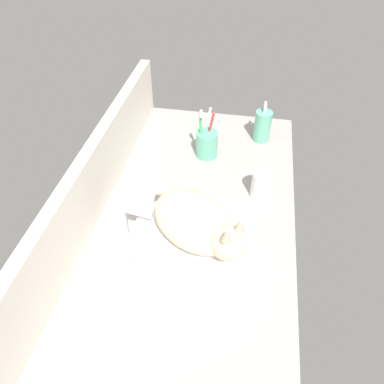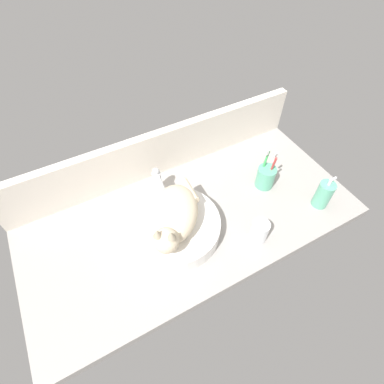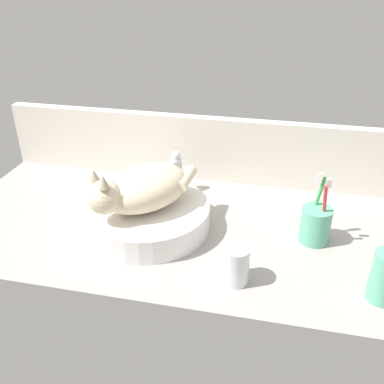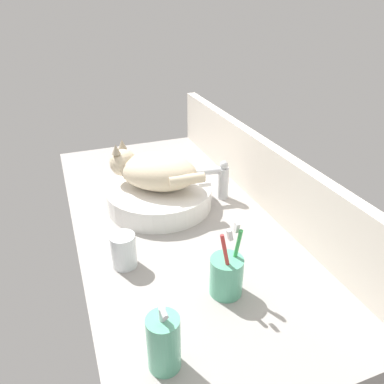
{
  "view_description": "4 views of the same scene",
  "coord_description": "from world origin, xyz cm",
  "px_view_note": "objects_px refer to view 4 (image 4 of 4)",
  "views": [
    {
      "loc": [
        -73.62,
        -13.98,
        82.99
      ],
      "look_at": [
        4.95,
        -0.07,
        9.39
      ],
      "focal_mm": 35.0,
      "sensor_mm": 36.0,
      "label": 1
    },
    {
      "loc": [
        -31.87,
        -59.46,
        98.02
      ],
      "look_at": [
        2.8,
        4.41,
        9.31
      ],
      "focal_mm": 28.0,
      "sensor_mm": 36.0,
      "label": 2
    },
    {
      "loc": [
        24.32,
        -96.29,
        65.19
      ],
      "look_at": [
        2.38,
        3.91,
        8.42
      ],
      "focal_mm": 40.0,
      "sensor_mm": 36.0,
      "label": 3
    },
    {
      "loc": [
        94.73,
        -30.9,
        63.02
      ],
      "look_at": [
        1.49,
        4.5,
        8.54
      ],
      "focal_mm": 35.0,
      "sensor_mm": 36.0,
      "label": 4
    }
  ],
  "objects_px": {
    "sink_basin": "(159,196)",
    "faucet": "(220,179)",
    "cat": "(154,170)",
    "toothbrush_cup": "(228,275)",
    "water_glass": "(124,252)",
    "soap_dispenser": "(164,343)"
  },
  "relations": [
    {
      "from": "soap_dispenser",
      "to": "water_glass",
      "type": "distance_m",
      "value": 0.32
    },
    {
      "from": "sink_basin",
      "to": "toothbrush_cup",
      "type": "relative_size",
      "value": 1.82
    },
    {
      "from": "soap_dispenser",
      "to": "water_glass",
      "type": "xyz_separation_m",
      "value": [
        -0.32,
        -0.01,
        -0.02
      ]
    },
    {
      "from": "faucet",
      "to": "water_glass",
      "type": "bearing_deg",
      "value": -57.97
    },
    {
      "from": "sink_basin",
      "to": "faucet",
      "type": "height_order",
      "value": "faucet"
    },
    {
      "from": "toothbrush_cup",
      "to": "faucet",
      "type": "bearing_deg",
      "value": 157.73
    },
    {
      "from": "cat",
      "to": "toothbrush_cup",
      "type": "height_order",
      "value": "cat"
    },
    {
      "from": "water_glass",
      "to": "soap_dispenser",
      "type": "bearing_deg",
      "value": 1.8
    },
    {
      "from": "faucet",
      "to": "water_glass",
      "type": "distance_m",
      "value": 0.44
    },
    {
      "from": "toothbrush_cup",
      "to": "cat",
      "type": "bearing_deg",
      "value": -174.28
    },
    {
      "from": "sink_basin",
      "to": "soap_dispenser",
      "type": "distance_m",
      "value": 0.6
    },
    {
      "from": "sink_basin",
      "to": "cat",
      "type": "height_order",
      "value": "cat"
    },
    {
      "from": "water_glass",
      "to": "sink_basin",
      "type": "bearing_deg",
      "value": 146.85
    },
    {
      "from": "sink_basin",
      "to": "toothbrush_cup",
      "type": "height_order",
      "value": "toothbrush_cup"
    },
    {
      "from": "sink_basin",
      "to": "cat",
      "type": "bearing_deg",
      "value": -124.11
    },
    {
      "from": "cat",
      "to": "faucet",
      "type": "bearing_deg",
      "value": 80.86
    },
    {
      "from": "cat",
      "to": "toothbrush_cup",
      "type": "relative_size",
      "value": 1.61
    },
    {
      "from": "faucet",
      "to": "soap_dispenser",
      "type": "height_order",
      "value": "soap_dispenser"
    },
    {
      "from": "cat",
      "to": "sink_basin",
      "type": "bearing_deg",
      "value": 55.89
    },
    {
      "from": "sink_basin",
      "to": "soap_dispenser",
      "type": "height_order",
      "value": "soap_dispenser"
    },
    {
      "from": "sink_basin",
      "to": "water_glass",
      "type": "relative_size",
      "value": 3.72
    },
    {
      "from": "cat",
      "to": "toothbrush_cup",
      "type": "xyz_separation_m",
      "value": [
        0.45,
        0.05,
        -0.07
      ]
    }
  ]
}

